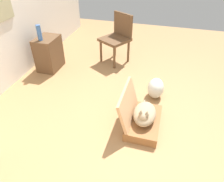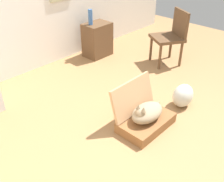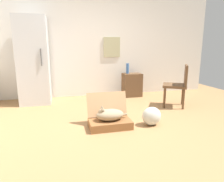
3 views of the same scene
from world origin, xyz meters
name	(u,v)px [view 3 (image 3 of 3)]	position (x,y,z in m)	size (l,w,h in m)	color
ground_plane	(114,126)	(0.00, 0.00, 0.00)	(7.68, 7.68, 0.00)	#9E7247
wall_back	(92,45)	(0.00, 2.26, 1.30)	(6.40, 0.15, 2.60)	silver
suitcase_base	(110,124)	(-0.09, -0.05, 0.06)	(0.66, 0.40, 0.12)	brown
suitcase_lid	(107,104)	(-0.09, 0.17, 0.32)	(0.66, 0.40, 0.04)	tan
cat	(109,114)	(-0.10, -0.05, 0.22)	(0.52, 0.28, 0.24)	#998466
plastic_bag_white	(152,116)	(0.59, -0.11, 0.15)	(0.31, 0.24, 0.30)	silver
refrigerator	(34,61)	(-1.38, 1.80, 0.95)	(0.65, 0.69, 1.90)	#B7BABC
side_table	(132,85)	(0.95, 1.85, 0.30)	(0.47, 0.35, 0.59)	brown
vase_tall	(128,68)	(0.83, 1.88, 0.72)	(0.07, 0.07, 0.26)	#38609E
chair	(178,84)	(1.58, 0.74, 0.49)	(0.64, 0.63, 0.89)	brown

